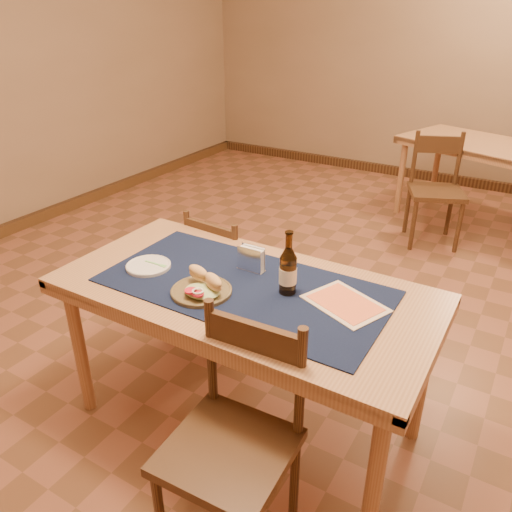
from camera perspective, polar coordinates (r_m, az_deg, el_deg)
The scene contains 14 objects.
room at distance 2.56m, azimuth 8.45°, elevation 17.32°, with size 6.04×7.04×2.84m.
main_table at distance 2.14m, azimuth -1.38°, elevation -5.41°, with size 1.60×0.80×0.75m.
placemat at distance 2.10m, azimuth -1.40°, elevation -3.43°, with size 1.20×0.60×0.01m, color #0E1835.
baseboard at distance 3.07m, azimuth 6.77°, elevation -8.33°, with size 6.00×7.00×0.10m.
back_table at distance 4.82m, azimuth 25.49°, elevation 10.48°, with size 1.68×1.22×0.75m.
chair_main_far at distance 2.85m, azimuth -3.26°, elevation -2.18°, with size 0.41×0.41×0.83m.
chair_main_near at distance 1.84m, azimuth -2.52°, elevation -20.13°, with size 0.43×0.43×0.90m.
chair_back_near at distance 4.39m, azimuth 19.86°, elevation 7.33°, with size 0.54×0.54×0.90m.
sandwich_plate at distance 2.03m, azimuth -6.14°, elevation -3.64°, with size 0.25×0.25×0.10m.
side_plate at distance 2.28m, azimuth -12.20°, elevation -1.07°, with size 0.20×0.20×0.02m.
fork at distance 2.27m, azimuth -11.24°, elevation -0.92°, with size 0.11×0.02×0.00m.
beer_bottle at distance 2.00m, azimuth 3.68°, elevation -1.67°, with size 0.07×0.07×0.27m.
napkin_holder at distance 2.19m, azimuth -0.55°, elevation -0.38°, with size 0.13×0.05×0.11m.
menu_card at distance 2.00m, azimuth 10.16°, elevation -5.36°, with size 0.36×0.32×0.01m.
Camera 1 is at (0.97, -2.33, 1.80)m, focal length 35.00 mm.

